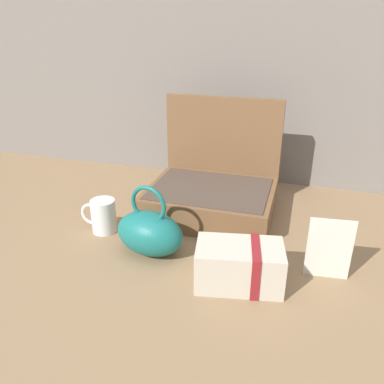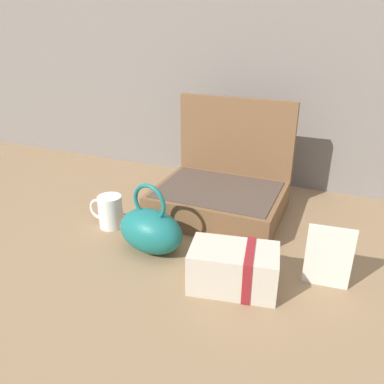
{
  "view_description": "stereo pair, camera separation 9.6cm",
  "coord_description": "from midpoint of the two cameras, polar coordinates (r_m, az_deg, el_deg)",
  "views": [
    {
      "loc": [
        0.24,
        -0.86,
        0.58
      ],
      "look_at": [
        -0.01,
        -0.02,
        0.18
      ],
      "focal_mm": 35.92,
      "sensor_mm": 36.0,
      "label": 1
    },
    {
      "loc": [
        0.33,
        -0.83,
        0.58
      ],
      "look_at": [
        -0.01,
        -0.02,
        0.18
      ],
      "focal_mm": 35.92,
      "sensor_mm": 36.0,
      "label": 2
    }
  ],
  "objects": [
    {
      "name": "teal_pouch_handbag",
      "position": [
        1.03,
        -8.97,
        -5.97
      ],
      "size": [
        0.21,
        0.15,
        0.2
      ],
      "color": "#196B66",
      "rests_on": "ground_plane"
    },
    {
      "name": "cream_toiletry_bag",
      "position": [
        0.92,
        4.21,
        -10.9
      ],
      "size": [
        0.22,
        0.15,
        0.11
      ],
      "color": "beige",
      "rests_on": "ground_plane"
    },
    {
      "name": "info_card_left",
      "position": [
        0.96,
        17.03,
        -8.17
      ],
      "size": [
        0.1,
        0.02,
        0.16
      ],
      "primitive_type": "cube",
      "rotation": [
        0.0,
        0.0,
        0.1
      ],
      "color": "silver",
      "rests_on": "ground_plane"
    },
    {
      "name": "ground_plane",
      "position": [
        1.06,
        -1.82,
        -8.68
      ],
      "size": [
        6.0,
        6.0,
        0.0
      ],
      "primitive_type": "plane",
      "color": "#8C6D4C"
    },
    {
      "name": "coffee_mug",
      "position": [
        1.17,
        -15.43,
        -3.47
      ],
      "size": [
        0.11,
        0.07,
        0.1
      ],
      "color": "white",
      "rests_on": "ground_plane"
    },
    {
      "name": "open_suitcase",
      "position": [
        1.24,
        0.95,
        0.42
      ],
      "size": [
        0.39,
        0.32,
        0.35
      ],
      "color": "brown",
      "rests_on": "ground_plane"
    }
  ]
}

